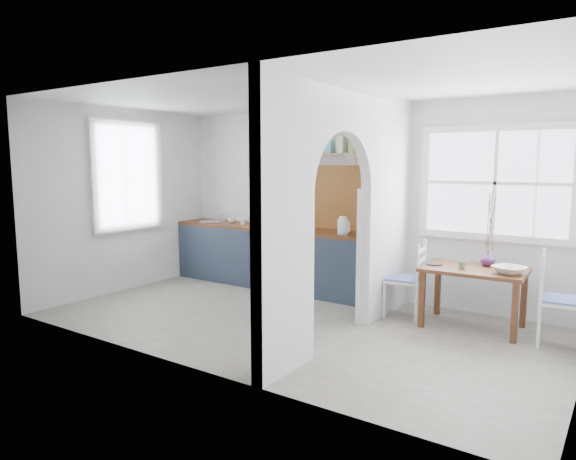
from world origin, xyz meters
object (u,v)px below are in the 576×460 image
Objects in this scene: chair_right at (563,300)px; kettle at (343,225)px; dining_table at (473,298)px; vase at (488,259)px; chair_left at (405,278)px.

kettle reaches higher than chair_right.
dining_table is 6.45× the size of vase.
chair_right is at bearing -19.20° from kettle.
vase is at bearing 65.26° from dining_table.
vase is (0.09, 0.21, 0.42)m from dining_table.
chair_left is 1.12m from kettle.
kettle is at bearing 172.28° from dining_table.
chair_right is at bearing 79.10° from chair_left.
chair_right is at bearing -7.72° from dining_table.
dining_table is 0.48m from vase.
kettle reaches higher than dining_table.
chair_left is at bearing -24.79° from kettle.
chair_left is (-0.80, -0.01, 0.12)m from dining_table.
vase is at bearing 62.32° from chair_right.
kettle is at bearing -179.38° from vase.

